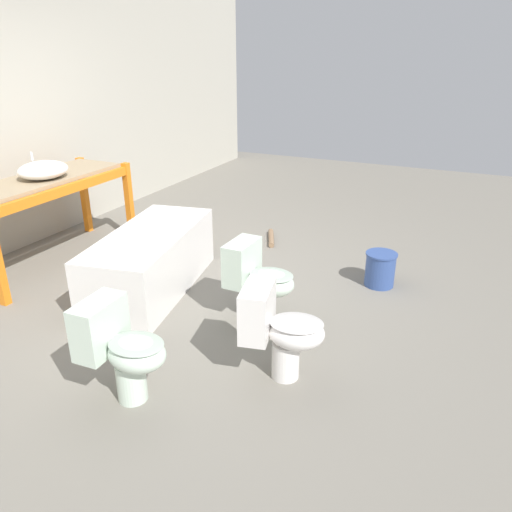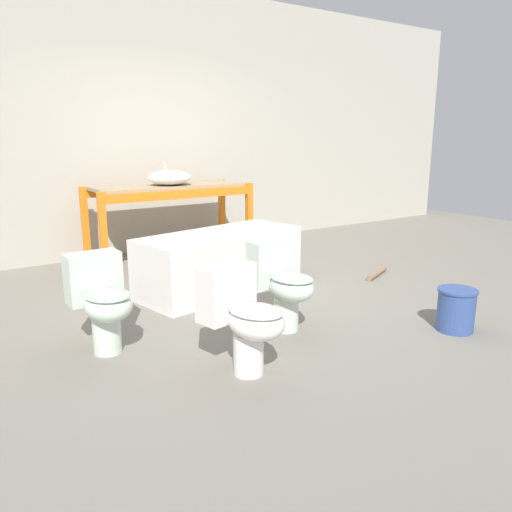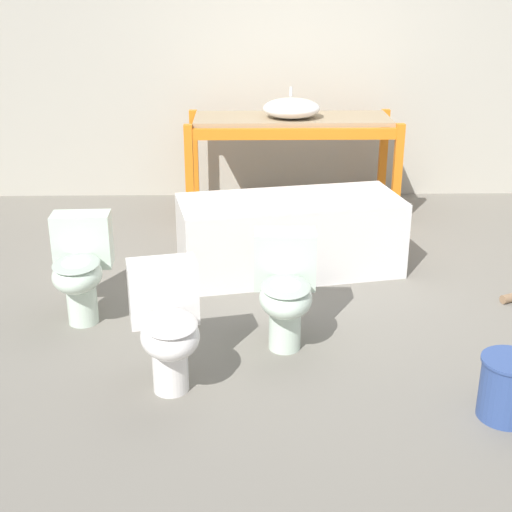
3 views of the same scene
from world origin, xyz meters
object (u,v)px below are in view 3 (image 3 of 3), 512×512
bucket_white (508,387)px  toilet_far (167,323)px  toilet_extra (285,287)px  sink_basin (292,108)px  bathtub_main (290,230)px  toilet_near (80,265)px

bucket_white → toilet_far: bearing=169.2°
toilet_extra → bucket_white: bearing=-34.2°
toilet_far → bucket_white: bearing=-23.0°
sink_basin → toilet_far: sink_basin is taller
toilet_far → bucket_white: size_ratio=2.03×
sink_basin → bathtub_main: (-0.08, -1.26, -0.66)m
toilet_extra → bucket_white: size_ratio=2.03×
toilet_extra → toilet_far: bearing=-143.5°
toilet_near → toilet_far: size_ratio=1.00×
sink_basin → toilet_extra: bearing=-94.3°
toilet_near → bathtub_main: bearing=27.2°
bathtub_main → toilet_far: size_ratio=2.55×
bathtub_main → bucket_white: size_ratio=5.19×
bathtub_main → toilet_far: (-0.73, -1.56, 0.05)m
bucket_white → toilet_extra: bearing=144.0°
toilet_far → bucket_white: 1.73m
toilet_near → toilet_extra: bearing=-18.0°
toilet_extra → toilet_near: bearing=166.0°
bathtub_main → bucket_white: bearing=-74.0°
sink_basin → toilet_near: size_ratio=0.74×
toilet_near → sink_basin: bearing=52.4°
toilet_far → bucket_white: (1.69, -0.32, -0.20)m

